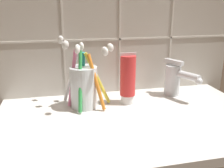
{
  "coord_description": "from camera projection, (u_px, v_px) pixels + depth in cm",
  "views": [
    {
      "loc": [
        -16.43,
        -51.94,
        28.22
      ],
      "look_at": [
        -4.05,
        3.57,
        9.54
      ],
      "focal_mm": 40.0,
      "sensor_mm": 36.0,
      "label": 1
    }
  ],
  "objects": [
    {
      "name": "toothpaste_tube",
      "position": [
        128.0,
        79.0,
        0.66
      ],
      "size": [
        4.31,
        4.1,
        13.94
      ],
      "color": "white",
      "rests_on": "sink_counter"
    },
    {
      "name": "tile_wall_backsplash",
      "position": [
        114.0,
        19.0,
        0.71
      ],
      "size": [
        74.4,
        1.72,
        47.47
      ],
      "color": "#B7B2A8",
      "rests_on": "ground"
    },
    {
      "name": "sink_faucet",
      "position": [
        175.0,
        79.0,
        0.72
      ],
      "size": [
        6.9,
        11.82,
        10.58
      ],
      "rotation": [
        0.0,
        0.0,
        -1.13
      ],
      "color": "silver",
      "rests_on": "sink_counter"
    },
    {
      "name": "toothbrush_cup",
      "position": [
        84.0,
        84.0,
        0.64
      ],
      "size": [
        14.77,
        12.42,
        18.33
      ],
      "color": "silver",
      "rests_on": "sink_counter"
    },
    {
      "name": "sink_counter",
      "position": [
        132.0,
        121.0,
        0.6
      ],
      "size": [
        64.4,
        38.41,
        2.0
      ],
      "primitive_type": "cube",
      "color": "silver",
      "rests_on": "ground"
    }
  ]
}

